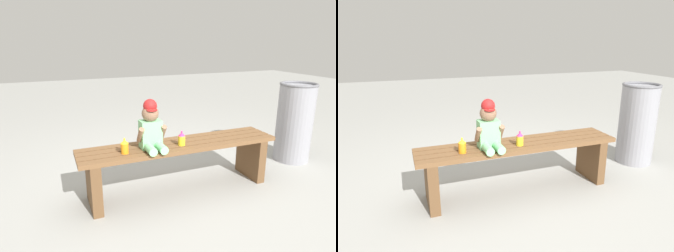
% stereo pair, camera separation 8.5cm
% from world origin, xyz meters
% --- Properties ---
extents(ground_plane, '(16.00, 16.00, 0.00)m').
position_xyz_m(ground_plane, '(0.00, 0.00, 0.00)').
color(ground_plane, '#999993').
extents(park_bench, '(1.74, 0.36, 0.45)m').
position_xyz_m(park_bench, '(0.00, 0.00, 0.31)').
color(park_bench, brown).
rests_on(park_bench, ground_plane).
extents(child_figure, '(0.23, 0.27, 0.40)m').
position_xyz_m(child_figure, '(-0.27, -0.03, 0.62)').
color(child_figure, '#7FCC8C').
rests_on(child_figure, park_bench).
extents(sippy_cup_left, '(0.06, 0.06, 0.12)m').
position_xyz_m(sippy_cup_left, '(-0.50, -0.06, 0.50)').
color(sippy_cup_left, orange).
rests_on(sippy_cup_left, park_bench).
extents(sippy_cup_right, '(0.06, 0.06, 0.12)m').
position_xyz_m(sippy_cup_right, '(-0.02, -0.06, 0.50)').
color(sippy_cup_right, yellow).
rests_on(sippy_cup_right, park_bench).
extents(trash_bin, '(0.39, 0.39, 0.86)m').
position_xyz_m(trash_bin, '(1.44, 0.17, 0.43)').
color(trash_bin, gray).
rests_on(trash_bin, ground_plane).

